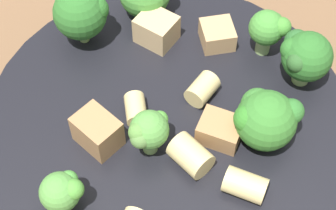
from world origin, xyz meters
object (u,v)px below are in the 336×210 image
object	(u,v)px
chicken_chunk_3	(217,35)
rigatoni_2	(136,113)
broccoli_floret_3	(268,29)
rigatoni_1	(202,89)
broccoli_floret_0	(265,118)
broccoli_floret_5	(304,56)
pasta_bowl	(168,126)
rigatoni_3	(245,185)
chicken_chunk_1	(157,29)
chicken_chunk_2	(97,132)
broccoli_floret_6	(148,131)
rigatoni_4	(191,155)
chicken_chunk_0	(220,130)
broccoli_floret_2	(62,191)
broccoli_floret_1	(82,11)

from	to	relation	value
chicken_chunk_3	rigatoni_2	bearing A→B (deg)	137.78
broccoli_floret_3	rigatoni_1	world-z (taller)	broccoli_floret_3
broccoli_floret_0	broccoli_floret_5	size ratio (longest dim) A/B	1.04
rigatoni_1	chicken_chunk_3	world-z (taller)	same
pasta_bowl	broccoli_floret_3	size ratio (longest dim) A/B	6.75
rigatoni_3	pasta_bowl	bearing A→B (deg)	36.63
chicken_chunk_1	chicken_chunk_2	size ratio (longest dim) A/B	0.95
broccoli_floret_6	rigatoni_4	size ratio (longest dim) A/B	1.38
pasta_bowl	broccoli_floret_5	xyz separation A→B (m)	(0.02, -0.09, 0.04)
broccoli_floret_3	rigatoni_3	bearing A→B (deg)	165.91
chicken_chunk_0	chicken_chunk_1	xyz separation A→B (m)	(0.08, 0.04, 0.00)
rigatoni_1	broccoli_floret_5	bearing A→B (deg)	-79.90
rigatoni_2	rigatoni_3	bearing A→B (deg)	-130.62
broccoli_floret_2	broccoli_floret_3	bearing A→B (deg)	-49.37
broccoli_floret_1	chicken_chunk_3	distance (m)	0.09
rigatoni_1	rigatoni_4	size ratio (longest dim) A/B	0.86
pasta_bowl	chicken_chunk_0	size ratio (longest dim) A/B	9.14
rigatoni_2	rigatoni_1	bearing A→B (deg)	-69.31
rigatoni_1	chicken_chunk_3	xyz separation A→B (m)	(0.05, -0.01, 0.00)
broccoli_floret_6	chicken_chunk_1	world-z (taller)	broccoli_floret_6
broccoli_floret_6	chicken_chunk_1	distance (m)	0.09
rigatoni_3	chicken_chunk_3	distance (m)	0.12
rigatoni_1	chicken_chunk_1	distance (m)	0.06
broccoli_floret_1	broccoli_floret_2	size ratio (longest dim) A/B	1.55
broccoli_floret_3	rigatoni_4	world-z (taller)	broccoli_floret_3
rigatoni_3	chicken_chunk_0	world-z (taller)	same
pasta_bowl	rigatoni_4	distance (m)	0.04
broccoli_floret_0	rigatoni_2	size ratio (longest dim) A/B	2.10
pasta_bowl	rigatoni_3	size ratio (longest dim) A/B	9.76
broccoli_floret_2	rigatoni_4	world-z (taller)	broccoli_floret_2
broccoli_floret_0	broccoli_floret_2	bearing A→B (deg)	109.22
chicken_chunk_1	chicken_chunk_2	distance (m)	0.09
broccoli_floret_3	rigatoni_4	distance (m)	0.10
broccoli_floret_3	chicken_chunk_1	size ratio (longest dim) A/B	1.37
broccoli_floret_0	chicken_chunk_2	world-z (taller)	broccoli_floret_0
broccoli_floret_0	broccoli_floret_5	distance (m)	0.05
chicken_chunk_3	pasta_bowl	bearing A→B (deg)	148.51
broccoli_floret_6	chicken_chunk_3	size ratio (longest dim) A/B	1.47
broccoli_floret_5	chicken_chunk_1	distance (m)	0.10
broccoli_floret_1	rigatoni_4	bearing A→B (deg)	-147.20
rigatoni_1	pasta_bowl	bearing A→B (deg)	120.35
pasta_bowl	chicken_chunk_0	distance (m)	0.04
broccoli_floret_1	rigatoni_1	world-z (taller)	broccoli_floret_1
rigatoni_3	chicken_chunk_3	world-z (taller)	same
broccoli_floret_6	chicken_chunk_0	world-z (taller)	broccoli_floret_6
chicken_chunk_2	broccoli_floret_5	bearing A→B (deg)	-71.70
broccoli_floret_2	chicken_chunk_1	bearing A→B (deg)	-24.03
broccoli_floret_2	chicken_chunk_1	xyz separation A→B (m)	(0.12, -0.06, -0.01)
broccoli_floret_1	broccoli_floret_6	bearing A→B (deg)	-155.70
broccoli_floret_0	chicken_chunk_3	distance (m)	0.08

